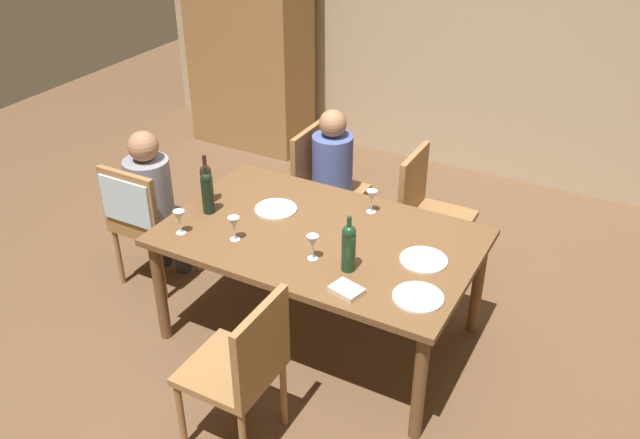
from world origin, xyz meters
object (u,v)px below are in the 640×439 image
at_px(chair_left_end, 139,212).
at_px(chair_far_right, 427,207).
at_px(person_woman_host, 153,195).
at_px(chair_near, 244,365).
at_px(wine_bottle_tall_green, 207,191).
at_px(wine_bottle_dark_red, 206,183).
at_px(wine_glass_far, 313,242).
at_px(armoire_cabinet, 249,32).
at_px(person_man_bearded, 335,171).
at_px(wine_glass_near_left, 372,197).
at_px(dinner_plate_guest_right, 424,260).
at_px(wine_glass_centre, 179,217).
at_px(dinner_plate_host, 418,297).
at_px(chair_far_left, 322,181).
at_px(wine_bottle_short_olive, 349,246).
at_px(dining_table, 320,245).
at_px(dinner_plate_guest_left, 276,209).
at_px(wine_glass_near_right, 234,224).

bearing_deg(chair_left_end, chair_far_right, 33.48).
xyz_separation_m(chair_left_end, person_woman_host, (0.00, 0.15, 0.05)).
distance_m(chair_near, wine_bottle_tall_green, 1.22).
bearing_deg(wine_bottle_dark_red, person_woman_host, 176.54).
xyz_separation_m(chair_far_right, wine_glass_far, (-0.24, -1.19, 0.31)).
bearing_deg(chair_left_end, armoire_cabinet, 106.45).
height_order(person_man_bearded, wine_glass_near_left, person_man_bearded).
distance_m(wine_bottle_dark_red, dinner_plate_guest_right, 1.44).
relative_size(wine_glass_near_left, wine_glass_far, 1.00).
bearing_deg(chair_near, wine_bottle_dark_red, 43.46).
bearing_deg(chair_near, dinner_plate_guest_right, -29.32).
bearing_deg(wine_glass_centre, wine_bottle_tall_green, 90.45).
bearing_deg(wine_bottle_dark_red, chair_near, -46.54).
bearing_deg(wine_glass_near_left, dinner_plate_host, -49.82).
bearing_deg(chair_far_left, wine_bottle_tall_green, -12.28).
bearing_deg(wine_glass_near_left, chair_far_left, 138.98).
height_order(wine_bottle_tall_green, dinner_plate_host, wine_bottle_tall_green).
distance_m(armoire_cabinet, wine_bottle_short_olive, 3.45).
bearing_deg(chair_far_left, person_woman_host, -40.85).
relative_size(armoire_cabinet, chair_far_left, 2.37).
distance_m(person_woman_host, dinner_plate_host, 2.05).
xyz_separation_m(dining_table, dinner_plate_guest_right, (0.63, 0.03, 0.08)).
relative_size(armoire_cabinet, dining_table, 1.20).
bearing_deg(chair_left_end, dinner_plate_guest_left, 14.68).
bearing_deg(dining_table, wine_glass_far, -70.54).
height_order(armoire_cabinet, dinner_plate_guest_right, armoire_cabinet).
relative_size(chair_far_left, dinner_plate_host, 3.51).
relative_size(person_woman_host, dinner_plate_guest_left, 4.29).
bearing_deg(armoire_cabinet, chair_far_left, -42.14).
height_order(chair_left_end, dinner_plate_guest_left, chair_left_end).
distance_m(chair_near, dinner_plate_guest_left, 1.18).
height_order(person_woman_host, wine_bottle_tall_green, person_woman_host).
bearing_deg(wine_glass_centre, person_woman_host, 144.80).
bearing_deg(dinner_plate_guest_right, person_woman_host, -179.99).
distance_m(wine_glass_near_left, wine_glass_far, 0.62).
bearing_deg(chair_near, wine_bottle_tall_green, 43.77).
distance_m(person_woman_host, dinner_plate_guest_left, 0.93).
height_order(chair_left_end, chair_far_left, same).
xyz_separation_m(wine_bottle_dark_red, dinner_plate_guest_left, (0.43, 0.12, -0.13)).
relative_size(dining_table, wine_glass_near_right, 12.24).
xyz_separation_m(chair_left_end, wine_glass_near_right, (0.89, -0.16, 0.25)).
relative_size(chair_far_right, wine_bottle_tall_green, 2.95).
bearing_deg(chair_far_right, chair_far_left, -90.00).
distance_m(armoire_cabinet, wine_bottle_tall_green, 2.74).
distance_m(person_man_bearded, dinner_plate_host, 1.67).
bearing_deg(wine_bottle_short_olive, person_woman_host, 170.51).
xyz_separation_m(wine_bottle_tall_green, dinner_plate_guest_left, (0.35, 0.21, -0.14)).
height_order(chair_far_right, dinner_plate_guest_right, chair_far_right).
bearing_deg(armoire_cabinet, wine_bottle_dark_red, -62.48).
height_order(dining_table, dinner_plate_guest_left, dinner_plate_guest_left).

